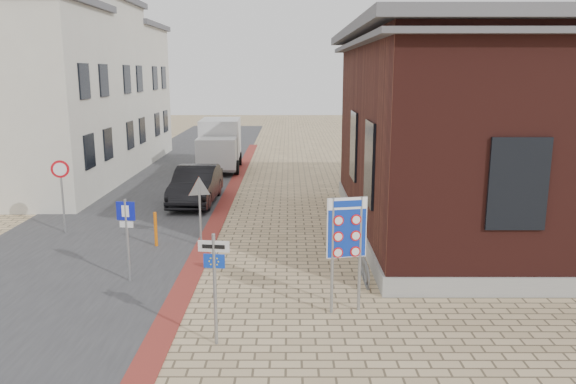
# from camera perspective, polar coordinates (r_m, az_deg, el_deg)

# --- Properties ---
(ground) EXTENTS (120.00, 120.00, 0.00)m
(ground) POSITION_cam_1_polar(r_m,az_deg,el_deg) (13.01, -2.88, -12.23)
(ground) COLOR tan
(ground) RESTS_ON ground
(road_strip) EXTENTS (7.00, 60.00, 0.02)m
(road_strip) POSITION_cam_1_polar(r_m,az_deg,el_deg) (28.05, -12.59, 0.81)
(road_strip) COLOR #38383A
(road_strip) RESTS_ON ground
(curb_strip) EXTENTS (0.60, 40.00, 0.02)m
(curb_strip) POSITION_cam_1_polar(r_m,az_deg,el_deg) (22.64, -6.65, -1.64)
(curb_strip) COLOR maroon
(curb_strip) RESTS_ON ground
(brick_building) EXTENTS (13.00, 13.00, 6.80)m
(brick_building) POSITION_cam_1_polar(r_m,az_deg,el_deg) (20.68, 24.00, 5.87)
(brick_building) COLOR gray
(brick_building) RESTS_ON ground
(townhouse_near) EXTENTS (7.40, 6.40, 8.30)m
(townhouse_near) POSITION_cam_1_polar(r_m,az_deg,el_deg) (26.56, -26.22, 8.30)
(townhouse_near) COLOR beige
(townhouse_near) RESTS_ON ground
(townhouse_mid) EXTENTS (7.40, 6.40, 9.10)m
(townhouse_mid) POSITION_cam_1_polar(r_m,az_deg,el_deg) (32.04, -21.56, 9.85)
(townhouse_mid) COLOR beige
(townhouse_mid) RESTS_ON ground
(townhouse_far) EXTENTS (7.40, 6.40, 8.30)m
(townhouse_far) POSITION_cam_1_polar(r_m,az_deg,el_deg) (37.70, -18.17, 9.70)
(townhouse_far) COLOR beige
(townhouse_far) RESTS_ON ground
(bike_rack) EXTENTS (0.08, 1.80, 0.60)m
(bike_rack) POSITION_cam_1_polar(r_m,az_deg,el_deg) (15.07, 7.76, -7.78)
(bike_rack) COLOR slate
(bike_rack) RESTS_ON ground
(sedan) EXTENTS (1.72, 4.67, 1.53)m
(sedan) POSITION_cam_1_polar(r_m,az_deg,el_deg) (23.61, -9.33, 0.72)
(sedan) COLOR black
(sedan) RESTS_ON ground
(box_truck) EXTENTS (2.42, 5.35, 2.76)m
(box_truck) POSITION_cam_1_polar(r_m,az_deg,el_deg) (31.56, -6.96, 4.85)
(box_truck) COLOR slate
(box_truck) RESTS_ON ground
(border_sign) EXTENTS (0.90, 0.23, 2.67)m
(border_sign) POSITION_cam_1_polar(r_m,az_deg,el_deg) (12.53, 5.98, -3.92)
(border_sign) COLOR gray
(border_sign) RESTS_ON ground
(essen_sign) EXTENTS (0.62, 0.12, 2.30)m
(essen_sign) POSITION_cam_1_polar(r_m,az_deg,el_deg) (11.19, -7.48, -8.12)
(essen_sign) COLOR gray
(essen_sign) RESTS_ON ground
(parking_sign) EXTENTS (0.49, 0.11, 2.20)m
(parking_sign) POSITION_cam_1_polar(r_m,az_deg,el_deg) (14.96, -16.07, -3.41)
(parking_sign) COLOR gray
(parking_sign) RESTS_ON ground
(yield_sign) EXTENTS (0.76, 0.27, 2.18)m
(yield_sign) POSITION_cam_1_polar(r_m,az_deg,el_deg) (17.48, -8.98, -0.30)
(yield_sign) COLOR gray
(yield_sign) RESTS_ON ground
(speed_sign) EXTENTS (0.58, 0.15, 2.50)m
(speed_sign) POSITION_cam_1_polar(r_m,az_deg,el_deg) (20.19, -22.02, 0.73)
(speed_sign) COLOR gray
(speed_sign) RESTS_ON ground
(bollard) EXTENTS (0.12, 0.12, 1.11)m
(bollard) POSITION_cam_1_polar(r_m,az_deg,el_deg) (18.00, -13.29, -3.72)
(bollard) COLOR orange
(bollard) RESTS_ON ground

